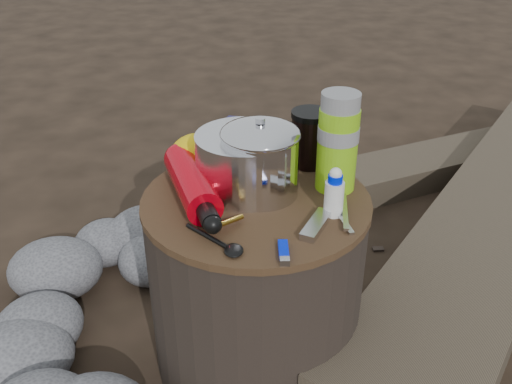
{
  "coord_description": "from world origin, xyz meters",
  "views": [
    {
      "loc": [
        -0.05,
        -1.1,
        1.11
      ],
      "look_at": [
        0.0,
        0.0,
        0.48
      ],
      "focal_mm": 40.59,
      "sensor_mm": 36.0,
      "label": 1
    }
  ],
  "objects_px": {
    "stump": "(256,282)",
    "travel_mug": "(310,139)",
    "thermos": "(338,143)",
    "log_main": "(499,216)",
    "camping_pot": "(260,159)",
    "fuel_bottle": "(192,183)"
  },
  "relations": [
    {
      "from": "camping_pot",
      "to": "thermos",
      "type": "distance_m",
      "value": 0.17
    },
    {
      "from": "log_main",
      "to": "fuel_bottle",
      "type": "relative_size",
      "value": 6.51
    },
    {
      "from": "stump",
      "to": "fuel_bottle",
      "type": "bearing_deg",
      "value": 176.58
    },
    {
      "from": "thermos",
      "to": "stump",
      "type": "bearing_deg",
      "value": -166.08
    },
    {
      "from": "log_main",
      "to": "fuel_bottle",
      "type": "bearing_deg",
      "value": -117.36
    },
    {
      "from": "stump",
      "to": "camping_pot",
      "type": "relative_size",
      "value": 2.95
    },
    {
      "from": "thermos",
      "to": "travel_mug",
      "type": "xyz_separation_m",
      "value": [
        -0.04,
        0.12,
        -0.04
      ]
    },
    {
      "from": "thermos",
      "to": "travel_mug",
      "type": "height_order",
      "value": "thermos"
    },
    {
      "from": "camping_pot",
      "to": "travel_mug",
      "type": "distance_m",
      "value": 0.19
    },
    {
      "from": "stump",
      "to": "travel_mug",
      "type": "distance_m",
      "value": 0.37
    },
    {
      "from": "thermos",
      "to": "travel_mug",
      "type": "distance_m",
      "value": 0.13
    },
    {
      "from": "stump",
      "to": "thermos",
      "type": "height_order",
      "value": "thermos"
    },
    {
      "from": "stump",
      "to": "camping_pot",
      "type": "bearing_deg",
      "value": 68.87
    },
    {
      "from": "stump",
      "to": "camping_pot",
      "type": "height_order",
      "value": "camping_pot"
    },
    {
      "from": "log_main",
      "to": "camping_pot",
      "type": "distance_m",
      "value": 1.05
    },
    {
      "from": "stump",
      "to": "log_main",
      "type": "distance_m",
      "value": 0.97
    },
    {
      "from": "fuel_bottle",
      "to": "travel_mug",
      "type": "bearing_deg",
      "value": 13.44
    },
    {
      "from": "camping_pot",
      "to": "thermos",
      "type": "bearing_deg",
      "value": 6.08
    },
    {
      "from": "travel_mug",
      "to": "thermos",
      "type": "bearing_deg",
      "value": -69.72
    },
    {
      "from": "log_main",
      "to": "fuel_bottle",
      "type": "distance_m",
      "value": 1.16
    },
    {
      "from": "camping_pot",
      "to": "fuel_bottle",
      "type": "bearing_deg",
      "value": -173.0
    },
    {
      "from": "stump",
      "to": "fuel_bottle",
      "type": "relative_size",
      "value": 1.58
    }
  ]
}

